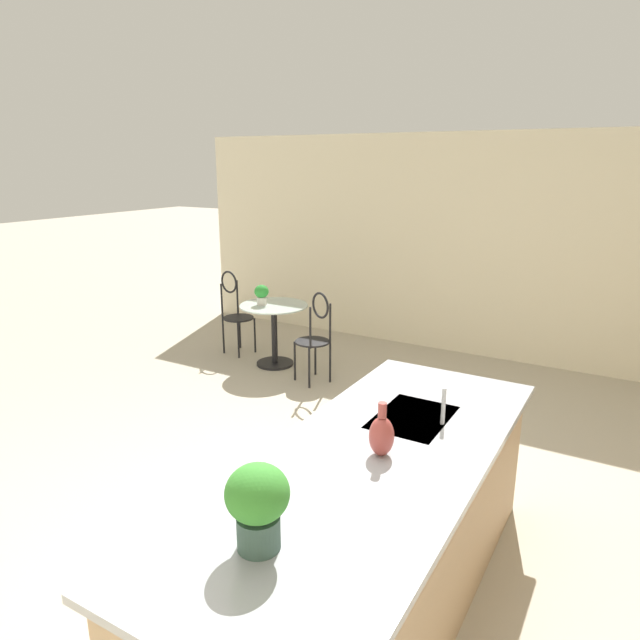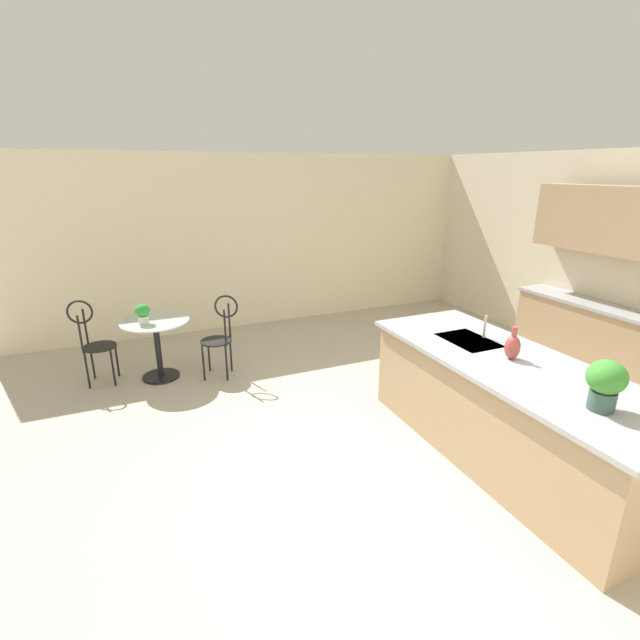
% 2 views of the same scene
% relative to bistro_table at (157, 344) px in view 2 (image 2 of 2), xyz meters
% --- Properties ---
extents(ground_plane, '(40.00, 40.00, 0.00)m').
position_rel_bistro_table_xyz_m(ground_plane, '(2.63, 1.80, -0.45)').
color(ground_plane, '#B2A893').
extents(wall_left_window, '(0.12, 7.80, 2.70)m').
position_rel_bistro_table_xyz_m(wall_left_window, '(-1.63, 1.80, 0.90)').
color(wall_left_window, beige).
rests_on(wall_left_window, ground).
extents(kitchen_island, '(2.80, 1.06, 0.92)m').
position_rel_bistro_table_xyz_m(kitchen_island, '(2.93, 2.65, 0.02)').
color(kitchen_island, tan).
rests_on(kitchen_island, ground).
extents(back_counter_run, '(2.44, 0.64, 1.52)m').
position_rel_bistro_table_xyz_m(back_counter_run, '(2.23, 5.01, 0.05)').
color(back_counter_run, tan).
rests_on(back_counter_run, ground).
extents(upper_cabinet_run, '(2.40, 0.36, 0.76)m').
position_rel_bistro_table_xyz_m(upper_cabinet_run, '(2.23, 4.98, 1.45)').
color(upper_cabinet_run, tan).
rests_on(upper_cabinet_run, back_counter_run).
extents(bistro_table, '(0.80, 0.80, 0.74)m').
position_rel_bistro_table_xyz_m(bistro_table, '(0.00, 0.00, 0.00)').
color(bistro_table, black).
rests_on(bistro_table, ground).
extents(chair_near_window, '(0.50, 0.52, 1.04)m').
position_rel_bistro_table_xyz_m(chair_near_window, '(0.25, 0.72, 0.13)').
color(chair_near_window, black).
rests_on(chair_near_window, ground).
extents(chair_by_island, '(0.44, 0.51, 1.04)m').
position_rel_bistro_table_xyz_m(chair_by_island, '(-0.14, -0.70, 0.13)').
color(chair_by_island, black).
rests_on(chair_by_island, ground).
extents(sink_faucet, '(0.02, 0.02, 0.22)m').
position_rel_bistro_table_xyz_m(sink_faucet, '(2.38, 2.83, 0.58)').
color(sink_faucet, '#B2B5BA').
rests_on(sink_faucet, kitchen_island).
extents(potted_plant_on_table, '(0.17, 0.17, 0.24)m').
position_rel_bistro_table_xyz_m(potted_plant_on_table, '(0.06, -0.13, 0.43)').
color(potted_plant_on_table, beige).
rests_on(potted_plant_on_table, bistro_table).
extents(potted_plant_counter_far, '(0.25, 0.25, 0.35)m').
position_rel_bistro_table_xyz_m(potted_plant_counter_far, '(3.78, 2.56, 0.67)').
color(potted_plant_counter_far, '#385147').
rests_on(potted_plant_counter_far, kitchen_island).
extents(vase_on_counter, '(0.13, 0.13, 0.29)m').
position_rel_bistro_table_xyz_m(vase_on_counter, '(2.88, 2.67, 0.58)').
color(vase_on_counter, '#993D38').
rests_on(vase_on_counter, kitchen_island).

